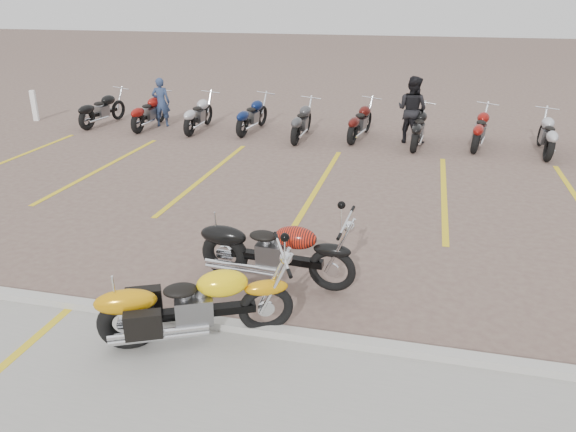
# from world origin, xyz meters

# --- Properties ---
(ground) EXTENTS (100.00, 100.00, 0.00)m
(ground) POSITION_xyz_m (0.00, 0.00, 0.00)
(ground) COLOR #755F53
(ground) RESTS_ON ground
(curb) EXTENTS (60.00, 0.18, 0.12)m
(curb) POSITION_xyz_m (0.00, -2.00, 0.06)
(curb) COLOR #ADAAA3
(curb) RESTS_ON ground
(parking_stripes) EXTENTS (38.00, 5.50, 0.01)m
(parking_stripes) POSITION_xyz_m (0.00, 4.00, 0.00)
(parking_stripes) COLOR gold
(parking_stripes) RESTS_ON ground
(yellow_cruiser) EXTENTS (2.20, 1.15, 0.98)m
(yellow_cruiser) POSITION_xyz_m (-0.37, -2.32, 0.48)
(yellow_cruiser) COLOR black
(yellow_cruiser) RESTS_ON ground
(flame_cruiser) EXTENTS (2.36, 0.39, 0.97)m
(flame_cruiser) POSITION_xyz_m (0.19, -0.65, 0.48)
(flame_cruiser) COLOR black
(flame_cruiser) RESTS_ON ground
(person_a) EXTENTS (0.63, 0.50, 1.53)m
(person_a) POSITION_xyz_m (-5.99, 8.54, 0.76)
(person_a) COLOR navy
(person_a) RESTS_ON ground
(person_b) EXTENTS (1.14, 1.06, 1.87)m
(person_b) POSITION_xyz_m (1.79, 8.30, 0.93)
(person_b) COLOR black
(person_b) RESTS_ON ground
(bollard) EXTENTS (0.19, 0.19, 1.00)m
(bollard) POSITION_xyz_m (-10.46, 8.29, 0.50)
(bollard) COLOR white
(bollard) RESTS_ON ground
(bg_bike_row) EXTENTS (17.27, 2.04, 1.10)m
(bg_bike_row) POSITION_xyz_m (0.32, 8.20, 0.55)
(bg_bike_row) COLOR black
(bg_bike_row) RESTS_ON ground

